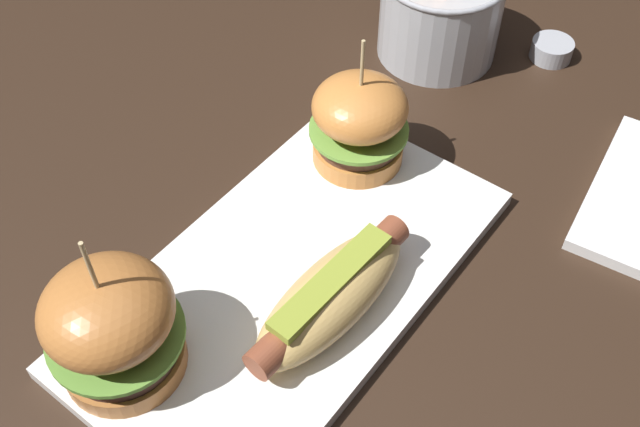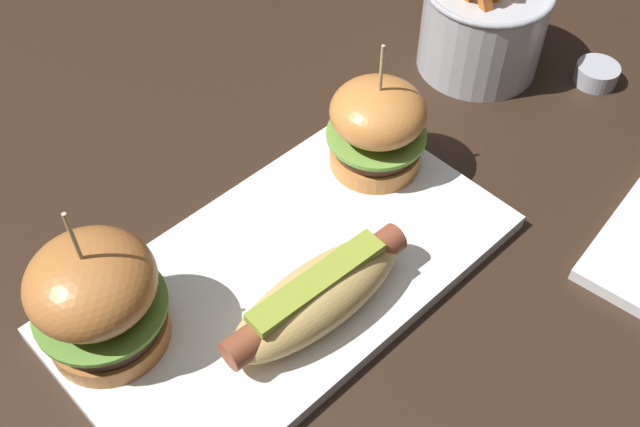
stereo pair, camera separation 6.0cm
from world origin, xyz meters
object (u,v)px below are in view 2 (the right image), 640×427
at_px(platter_main, 287,275).
at_px(sauce_ramekin, 597,73).
at_px(slider_right, 377,127).
at_px(fries_bucket, 483,25).
at_px(slider_left, 97,298).
at_px(hot_dog, 317,296).

xyz_separation_m(platter_main, sauce_ramekin, (0.41, -0.03, 0.00)).
relative_size(slider_right, fries_bucket, 0.90).
bearing_deg(fries_bucket, slider_left, -176.91).
relative_size(platter_main, slider_left, 2.64).
xyz_separation_m(slider_right, sauce_ramekin, (0.26, -0.07, -0.05)).
distance_m(slider_left, slider_right, 0.28).
bearing_deg(slider_left, fries_bucket, 3.09).
relative_size(platter_main, sauce_ramekin, 8.41).
distance_m(platter_main, slider_left, 0.16).
height_order(slider_right, fries_bucket, same).
distance_m(hot_dog, fries_bucket, 0.37).
relative_size(slider_left, fries_bucket, 0.98).
bearing_deg(slider_right, platter_main, -165.81).
relative_size(slider_right, sauce_ramekin, 2.93).
distance_m(hot_dog, sauce_ramekin, 0.42).
height_order(slider_left, sauce_ramekin, slider_left).
relative_size(slider_left, sauce_ramekin, 3.18).
bearing_deg(hot_dog, platter_main, 76.80).
bearing_deg(sauce_ramekin, hot_dog, -177.98).
bearing_deg(sauce_ramekin, fries_bucket, 122.31).
bearing_deg(hot_dog, sauce_ramekin, 2.02).
xyz_separation_m(slider_left, slider_right, (0.28, -0.01, -0.01)).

